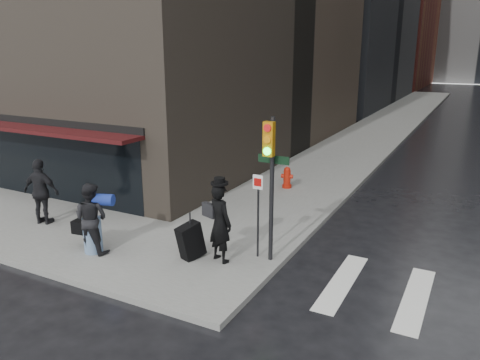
% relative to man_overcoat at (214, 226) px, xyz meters
% --- Properties ---
extents(ground, '(140.00, 140.00, 0.00)m').
position_rel_man_overcoat_xyz_m(ground, '(-0.47, -0.38, -1.05)').
color(ground, black).
rests_on(ground, ground).
extents(sidewalk_left, '(4.00, 50.00, 0.15)m').
position_rel_man_overcoat_xyz_m(sidewalk_left, '(-0.47, 26.62, -0.98)').
color(sidewalk_left, slate).
rests_on(sidewalk_left, ground).
extents(storefront, '(8.40, 1.11, 2.83)m').
position_rel_man_overcoat_xyz_m(storefront, '(-7.47, 1.52, 0.77)').
color(storefront, black).
rests_on(storefront, ground).
extents(man_overcoat, '(1.40, 0.98, 2.14)m').
position_rel_man_overcoat_xyz_m(man_overcoat, '(0.00, 0.00, 0.00)').
color(man_overcoat, black).
rests_on(man_overcoat, ground).
extents(man_jeans, '(1.32, 0.80, 1.82)m').
position_rel_man_overcoat_xyz_m(man_jeans, '(-2.98, -1.01, 0.01)').
color(man_jeans, black).
rests_on(man_jeans, ground).
extents(man_greycoat, '(1.21, 0.69, 1.95)m').
position_rel_man_overcoat_xyz_m(man_greycoat, '(-5.75, -0.18, 0.07)').
color(man_greycoat, black).
rests_on(man_greycoat, ground).
extents(traffic_light, '(0.88, 0.41, 3.52)m').
position_rel_man_overcoat_xyz_m(traffic_light, '(1.17, 0.59, 1.37)').
color(traffic_light, black).
rests_on(traffic_light, ground).
extents(fire_hydrant, '(0.46, 0.35, 0.80)m').
position_rel_man_overcoat_xyz_m(fire_hydrant, '(-0.78, 6.61, -0.54)').
color(fire_hydrant, '#A91A0A').
rests_on(fire_hydrant, ground).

